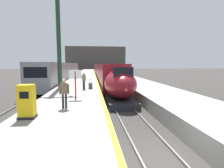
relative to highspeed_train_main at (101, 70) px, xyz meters
The scene contains 17 objects.
ground_plane 43.22m from the highspeed_train_main, 90.00° to the right, with size 260.00×260.00×0.00m, color #33302D.
platform_left 18.92m from the highspeed_train_main, 102.40° to the right, with size 4.80×110.00×1.05m, color gray.
platform_right 18.92m from the highspeed_train_main, 77.60° to the right, with size 4.80×110.00×1.05m, color gray.
platform_left_safety_stripe 18.53m from the highspeed_train_main, 95.49° to the right, with size 0.20×107.80×0.01m, color yellow.
rail_main_left 15.81m from the highspeed_train_main, 92.74° to the right, with size 0.08×110.00×0.12m, color slate.
rail_main_right 15.81m from the highspeed_train_main, 87.26° to the right, with size 0.08×110.00×0.12m, color slate.
rail_secondary_left 18.10m from the highspeed_train_main, 119.45° to the right, with size 0.08×110.00×0.12m, color slate.
rail_secondary_right 17.42m from the highspeed_train_main, 115.12° to the right, with size 0.08×110.00×0.12m, color slate.
highspeed_train_main is the anchor object (origin of this frame).
regional_train_adjacent 15.06m from the highspeed_train_main, 122.55° to the right, with size 2.85×36.60×3.80m.
station_column_mid 30.89m from the highspeed_train_main, 101.18° to the right, with size 4.00×0.68×10.49m.
passenger_near_edge 31.45m from the highspeed_train_main, 96.06° to the right, with size 0.38×0.50×1.69m.
passenger_mid_platform 39.13m from the highspeed_train_main, 96.01° to the right, with size 0.57×0.25×1.69m.
rolling_suitcase 31.17m from the highspeed_train_main, 94.89° to the right, with size 0.40×0.22×0.98m.
ticket_machine_yellow 41.05m from the highspeed_train_main, 97.77° to the right, with size 0.76×0.62×1.60m.
departure_info_board 36.27m from the highspeed_train_main, 95.87° to the right, with size 0.90×0.10×2.12m.
terminus_back_wall 59.04m from the highspeed_train_main, 90.00° to the left, with size 36.00×2.00×14.00m, color #4C4742.
Camera 1 is at (-2.50, -6.03, 3.61)m, focal length 28.33 mm.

